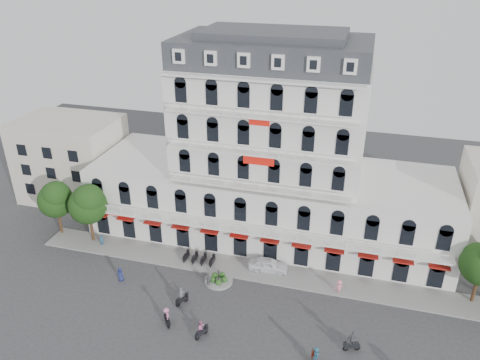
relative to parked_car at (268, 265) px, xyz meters
The scene contains 18 objects.
ground 9.73m from the parked_car, 101.68° to the right, with size 120.00×120.00×0.00m, color #38383A.
sidewalk 2.15m from the parked_car, 165.72° to the right, with size 53.00×4.00×0.16m, color gray.
main_building 12.65m from the parked_car, 103.02° to the left, with size 45.00×15.00×25.80m.
flank_building_west 34.04m from the parked_car, 161.81° to the left, with size 14.00×10.00×12.00m, color beige.
traffic_island 6.10m from the parked_car, 144.83° to the right, with size 3.20×3.20×1.60m.
parked_scooter_row 8.38m from the parked_car, behind, with size 4.40×1.80×1.10m, color black, non-canonical shape.
tree_west_outer 28.28m from the parked_car, behind, with size 4.50×4.48×7.76m.
tree_west_inner 23.43m from the parked_car, behind, with size 4.76×4.76×8.25m.
parked_car is the anchor object (origin of this frame).
rider_west 11.03m from the parked_car, 133.37° to the right, with size 1.06×1.53×2.12m.
rider_southwest 12.54m from the parked_car, 108.61° to the right, with size 0.98×1.58×1.99m.
rider_east 14.27m from the parked_car, 60.39° to the right, with size 0.95×1.59×2.14m.
rider_northeast 14.04m from the parked_car, 44.01° to the right, with size 1.65×0.82×2.34m.
rider_center 13.73m from the parked_car, 125.06° to the right, with size 1.17×1.45×2.05m.
pedestrian_left 16.89m from the parked_car, 158.22° to the right, with size 0.84×0.54×1.71m, color navy.
pedestrian_mid 7.39m from the parked_car, 141.45° to the right, with size 0.92×0.38×1.56m, color slate.
pedestrian_right 8.47m from the parked_car, 12.92° to the right, with size 1.12×0.65×1.74m, color pink.
pedestrian_far 21.30m from the parked_car, behind, with size 0.56×0.37×1.55m, color #2A5A7F.
Camera 1 is at (10.54, -33.95, 33.89)m, focal length 35.00 mm.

